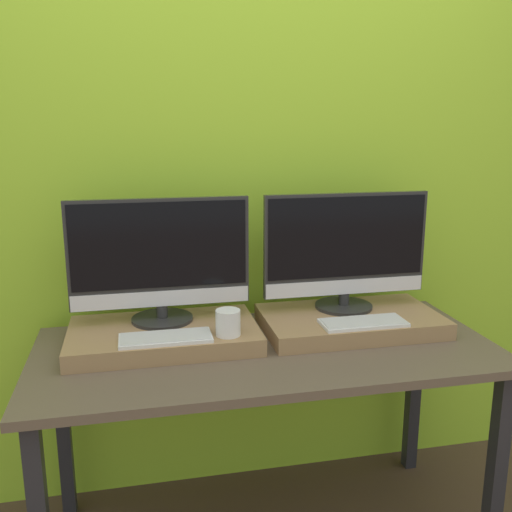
{
  "coord_description": "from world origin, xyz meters",
  "views": [
    {
      "loc": [
        -0.43,
        -1.44,
        1.51
      ],
      "look_at": [
        0.0,
        0.53,
        1.04
      ],
      "focal_mm": 40.0,
      "sensor_mm": 36.0,
      "label": 1
    }
  ],
  "objects": [
    {
      "name": "mug",
      "position": [
        -0.14,
        0.34,
        0.86
      ],
      "size": [
        0.08,
        0.08,
        0.09
      ],
      "color": "white",
      "rests_on": "wooden_riser_left"
    },
    {
      "name": "wooden_riser_right",
      "position": [
        0.34,
        0.46,
        0.78
      ],
      "size": [
        0.65,
        0.38,
        0.06
      ],
      "color": "#99754C",
      "rests_on": "workbench"
    },
    {
      "name": "wall_back",
      "position": [
        0.0,
        0.78,
        1.3
      ],
      "size": [
        8.0,
        0.04,
        2.6
      ],
      "color": "#9ED12D",
      "rests_on": "ground_plane"
    },
    {
      "name": "monitor_right",
      "position": [
        0.34,
        0.53,
        1.04
      ],
      "size": [
        0.63,
        0.22,
        0.44
      ],
      "color": "#282828",
      "rests_on": "wooden_riser_right"
    },
    {
      "name": "keyboard_right",
      "position": [
        0.34,
        0.34,
        0.82
      ],
      "size": [
        0.3,
        0.12,
        0.01
      ],
      "color": "silver",
      "rests_on": "wooden_riser_right"
    },
    {
      "name": "keyboard_left",
      "position": [
        -0.34,
        0.34,
        0.82
      ],
      "size": [
        0.3,
        0.12,
        0.01
      ],
      "color": "silver",
      "rests_on": "wooden_riser_left"
    },
    {
      "name": "wooden_riser_left",
      "position": [
        -0.34,
        0.46,
        0.78
      ],
      "size": [
        0.65,
        0.38,
        0.06
      ],
      "color": "#99754C",
      "rests_on": "workbench"
    },
    {
      "name": "workbench",
      "position": [
        0.0,
        0.36,
        0.67
      ],
      "size": [
        1.58,
        0.71,
        0.75
      ],
      "color": "brown",
      "rests_on": "ground_plane"
    },
    {
      "name": "monitor_left",
      "position": [
        -0.34,
        0.53,
        1.04
      ],
      "size": [
        0.63,
        0.22,
        0.44
      ],
      "color": "#282828",
      "rests_on": "wooden_riser_left"
    }
  ]
}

